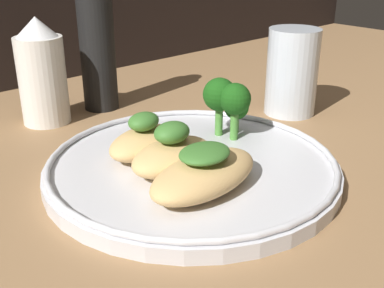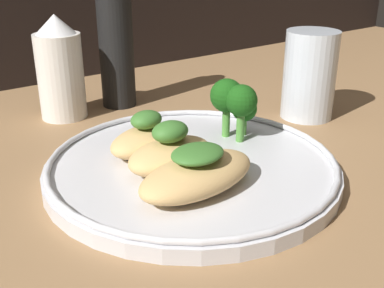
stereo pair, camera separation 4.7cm
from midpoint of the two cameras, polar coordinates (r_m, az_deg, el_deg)
ground_plane at (r=48.40cm, az=-2.77°, el=-4.30°), size 180.00×180.00×1.00cm
plate at (r=47.73cm, az=-2.80°, el=-2.71°), size 29.00×29.00×2.00cm
grilled_meat_front at (r=41.81cm, az=-1.72°, el=-3.50°), size 12.56×7.36×4.14cm
grilled_meat_middle at (r=45.06cm, az=-4.96°, el=-1.36°), size 9.52×6.33×4.88cm
grilled_meat_back at (r=48.97cm, az=-8.40°, el=0.42°), size 9.60×6.87×4.55cm
broccoli_bunch at (r=52.35cm, az=1.79°, el=5.21°), size 5.09×5.58×6.58cm
sauce_bottle at (r=63.48cm, az=-19.43°, el=7.85°), size 5.90×5.90×13.28cm
pepper_grinder at (r=66.45cm, az=-13.22°, el=11.41°), size 4.67×4.67×19.28cm
drinking_glass at (r=64.45cm, az=9.74°, el=8.39°), size 6.71×6.71×11.25cm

